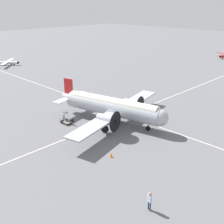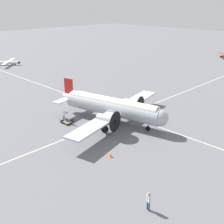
# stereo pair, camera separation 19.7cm
# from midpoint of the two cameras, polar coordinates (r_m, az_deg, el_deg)

# --- Properties ---
(ground_plane) EXTENTS (300.00, 300.00, 0.00)m
(ground_plane) POSITION_cam_midpoint_polar(r_m,az_deg,el_deg) (42.64, 0.13, -2.02)
(ground_plane) COLOR slate
(apron_line_eastwest) EXTENTS (120.00, 0.16, 0.01)m
(apron_line_eastwest) POSITION_cam_midpoint_polar(r_m,az_deg,el_deg) (42.90, -0.25, -1.86)
(apron_line_eastwest) COLOR silver
(apron_line_eastwest) RESTS_ON ground_plane
(apron_line_northsouth) EXTENTS (0.16, 120.00, 0.01)m
(apron_line_northsouth) POSITION_cam_midpoint_polar(r_m,az_deg,el_deg) (45.01, 3.28, -0.75)
(apron_line_northsouth) COLOR silver
(apron_line_northsouth) RESTS_ON ground_plane
(airliner_main) EXTENTS (22.01, 17.95, 5.62)m
(airliner_main) POSITION_cam_midpoint_polar(r_m,az_deg,el_deg) (41.52, 0.61, 1.00)
(airliner_main) COLOR #ADB2BC
(airliner_main) RESTS_ON ground_plane
(crew_foreground) EXTENTS (0.33, 0.60, 1.84)m
(crew_foreground) POSITION_cam_midpoint_polar(r_m,az_deg,el_deg) (25.50, 7.68, -17.19)
(crew_foreground) COLOR navy
(crew_foreground) RESTS_ON ground_plane
(passenger_boarding) EXTENTS (0.33, 0.61, 1.82)m
(passenger_boarding) POSITION_cam_midpoint_polar(r_m,az_deg,el_deg) (42.22, -9.00, -0.86)
(passenger_boarding) COLOR navy
(passenger_boarding) RESTS_ON ground_plane
(ramp_agent) EXTENTS (0.58, 0.28, 1.72)m
(ramp_agent) POSITION_cam_midpoint_polar(r_m,az_deg,el_deg) (42.87, -9.57, -0.67)
(ramp_agent) COLOR #473D2D
(ramp_agent) RESTS_ON ground_plane
(suitcase_near_door) EXTENTS (0.46, 0.18, 0.51)m
(suitcase_near_door) POSITION_cam_midpoint_polar(r_m,az_deg,el_deg) (42.82, -9.94, -1.90)
(suitcase_near_door) COLOR #232328
(suitcase_near_door) RESTS_ON ground_plane
(suitcase_upright_spare) EXTENTS (0.50, 0.19, 0.50)m
(suitcase_upright_spare) POSITION_cam_midpoint_polar(r_m,az_deg,el_deg) (42.90, -7.93, -1.75)
(suitcase_upright_spare) COLOR #232328
(suitcase_upright_spare) RESTS_ON ground_plane
(baggage_cart) EXTENTS (1.10, 2.02, 0.56)m
(baggage_cart) POSITION_cam_midpoint_polar(r_m,az_deg,el_deg) (42.67, -9.24, -1.89)
(baggage_cart) COLOR #6B665B
(baggage_cart) RESTS_ON ground_plane
(light_aircraft_taxiing) EXTENTS (7.43, 7.49, 1.86)m
(light_aircraft_taxiing) POSITION_cam_midpoint_polar(r_m,az_deg,el_deg) (87.17, -20.30, 9.43)
(light_aircraft_taxiing) COLOR white
(light_aircraft_taxiing) RESTS_ON ground_plane
(traffic_cone) EXTENTS (0.40, 0.40, 0.53)m
(traffic_cone) POSITION_cam_midpoint_polar(r_m,az_deg,el_deg) (33.25, -0.12, -8.76)
(traffic_cone) COLOR orange
(traffic_cone) RESTS_ON ground_plane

